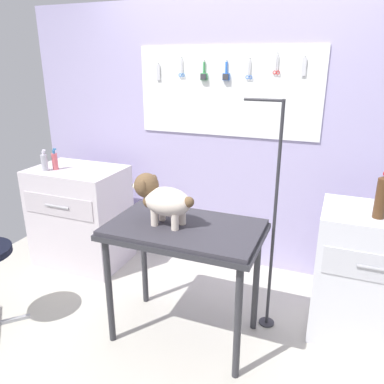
{
  "coord_description": "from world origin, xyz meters",
  "views": [
    {
      "loc": [
        0.86,
        -1.89,
        1.82
      ],
      "look_at": [
        0.05,
        0.15,
        1.05
      ],
      "focal_mm": 35.52,
      "sensor_mm": 36.0,
      "label": 1
    }
  ],
  "objects_px": {
    "counter_left": "(81,216)",
    "cabinet_right": "(368,275)",
    "detangler_spray": "(55,161)",
    "grooming_arm": "(272,230)",
    "dog": "(161,198)",
    "grooming_table": "(184,238)",
    "soda_bottle": "(381,197)"
  },
  "relations": [
    {
      "from": "grooming_table",
      "to": "cabinet_right",
      "type": "relative_size",
      "value": 1.09
    },
    {
      "from": "counter_left",
      "to": "cabinet_right",
      "type": "xyz_separation_m",
      "value": [
        2.43,
        -0.13,
        -0.0
      ]
    },
    {
      "from": "counter_left",
      "to": "soda_bottle",
      "type": "relative_size",
      "value": 3.16
    },
    {
      "from": "cabinet_right",
      "to": "grooming_arm",
      "type": "bearing_deg",
      "value": -166.36
    },
    {
      "from": "grooming_table",
      "to": "grooming_arm",
      "type": "relative_size",
      "value": 0.62
    },
    {
      "from": "grooming_arm",
      "to": "cabinet_right",
      "type": "bearing_deg",
      "value": 13.64
    },
    {
      "from": "grooming_arm",
      "to": "dog",
      "type": "distance_m",
      "value": 0.77
    },
    {
      "from": "counter_left",
      "to": "soda_bottle",
      "type": "xyz_separation_m",
      "value": [
        2.41,
        -0.22,
        0.59
      ]
    },
    {
      "from": "cabinet_right",
      "to": "soda_bottle",
      "type": "height_order",
      "value": "soda_bottle"
    },
    {
      "from": "dog",
      "to": "counter_left",
      "type": "bearing_deg",
      "value": 151.37
    },
    {
      "from": "counter_left",
      "to": "detangler_spray",
      "type": "relative_size",
      "value": 4.81
    },
    {
      "from": "dog",
      "to": "cabinet_right",
      "type": "distance_m",
      "value": 1.48
    },
    {
      "from": "grooming_arm",
      "to": "dog",
      "type": "relative_size",
      "value": 3.62
    },
    {
      "from": "dog",
      "to": "detangler_spray",
      "type": "bearing_deg",
      "value": 157.4
    },
    {
      "from": "grooming_table",
      "to": "dog",
      "type": "relative_size",
      "value": 2.24
    },
    {
      "from": "grooming_table",
      "to": "counter_left",
      "type": "distance_m",
      "value": 1.45
    },
    {
      "from": "cabinet_right",
      "to": "soda_bottle",
      "type": "distance_m",
      "value": 0.6
    },
    {
      "from": "dog",
      "to": "detangler_spray",
      "type": "xyz_separation_m",
      "value": [
        -1.29,
        0.54,
        -0.01
      ]
    },
    {
      "from": "soda_bottle",
      "to": "counter_left",
      "type": "bearing_deg",
      "value": 174.76
    },
    {
      "from": "dog",
      "to": "cabinet_right",
      "type": "relative_size",
      "value": 0.49
    },
    {
      "from": "detangler_spray",
      "to": "grooming_table",
      "type": "bearing_deg",
      "value": -19.76
    },
    {
      "from": "cabinet_right",
      "to": "soda_bottle",
      "type": "xyz_separation_m",
      "value": [
        -0.01,
        -0.09,
        0.59
      ]
    },
    {
      "from": "cabinet_right",
      "to": "counter_left",
      "type": "bearing_deg",
      "value": 176.94
    },
    {
      "from": "soda_bottle",
      "to": "detangler_spray",
      "type": "bearing_deg",
      "value": 177.01
    },
    {
      "from": "counter_left",
      "to": "cabinet_right",
      "type": "height_order",
      "value": "same"
    },
    {
      "from": "counter_left",
      "to": "detangler_spray",
      "type": "bearing_deg",
      "value": -149.13
    },
    {
      "from": "grooming_arm",
      "to": "dog",
      "type": "bearing_deg",
      "value": -152.16
    },
    {
      "from": "dog",
      "to": "soda_bottle",
      "type": "xyz_separation_m",
      "value": [
        1.27,
        0.4,
        0.04
      ]
    },
    {
      "from": "grooming_table",
      "to": "grooming_arm",
      "type": "distance_m",
      "value": 0.6
    },
    {
      "from": "grooming_arm",
      "to": "counter_left",
      "type": "relative_size",
      "value": 1.76
    },
    {
      "from": "cabinet_right",
      "to": "detangler_spray",
      "type": "distance_m",
      "value": 2.63
    },
    {
      "from": "soda_bottle",
      "to": "dog",
      "type": "bearing_deg",
      "value": -162.3
    }
  ]
}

